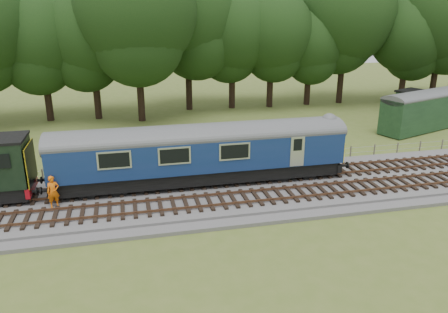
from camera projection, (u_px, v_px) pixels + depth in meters
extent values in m
plane|color=#516525|center=(238.00, 193.00, 26.97)|extent=(120.00, 120.00, 0.00)
cube|color=#4C4C4F|center=(238.00, 191.00, 26.92)|extent=(70.00, 7.00, 0.35)
cube|color=brown|center=(236.00, 182.00, 27.44)|extent=(66.50, 0.07, 0.14)
cube|color=brown|center=(230.00, 174.00, 28.77)|extent=(66.50, 0.07, 0.14)
cube|color=brown|center=(249.00, 202.00, 24.68)|extent=(66.50, 0.07, 0.14)
cube|color=brown|center=(242.00, 192.00, 26.00)|extent=(66.50, 0.07, 0.14)
cube|color=black|center=(201.00, 172.00, 27.49)|extent=(17.46, 2.52, 0.85)
cube|color=navy|center=(201.00, 151.00, 27.03)|extent=(18.00, 2.80, 2.05)
cube|color=yellow|center=(334.00, 147.00, 29.07)|extent=(0.06, 2.74, 1.30)
cube|color=black|center=(291.00, 168.00, 28.83)|extent=(2.60, 2.00, 0.55)
cube|color=black|center=(103.00, 183.00, 26.28)|extent=(2.60, 2.00, 0.55)
cube|color=black|center=(5.00, 162.00, 24.59)|extent=(2.40, 2.55, 2.60)
cube|color=#A70C17|center=(32.00, 186.00, 25.36)|extent=(0.25, 2.60, 0.55)
cube|color=yellow|center=(31.00, 163.00, 24.94)|extent=(0.06, 2.55, 2.30)
imported|color=orange|center=(53.00, 192.00, 24.08)|extent=(0.77, 0.63, 1.82)
cube|color=#17341D|center=(438.00, 109.00, 41.71)|extent=(14.20, 7.04, 3.20)
cube|color=#17341D|center=(414.00, 103.00, 46.82)|extent=(3.71, 3.71, 2.36)
cube|color=black|center=(416.00, 92.00, 46.41)|extent=(4.09, 4.09, 0.19)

